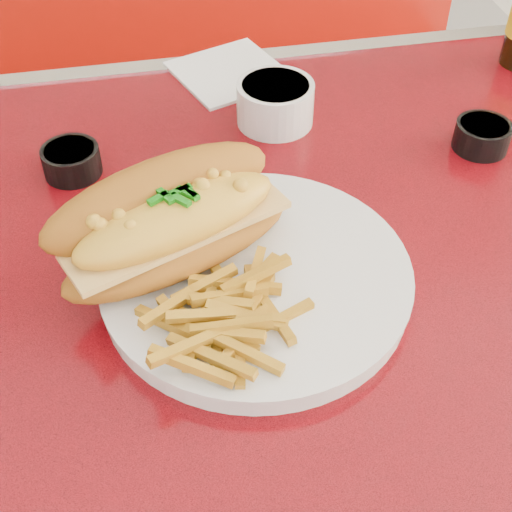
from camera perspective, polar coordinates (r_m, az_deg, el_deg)
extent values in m
cube|color=red|center=(0.71, 3.68, -1.45)|extent=(1.20, 0.80, 0.04)
cube|color=white|center=(1.02, -1.97, 14.51)|extent=(1.22, 0.03, 0.04)
cylinder|color=white|center=(1.02, 2.68, -16.57)|extent=(0.09, 0.09, 0.72)
cube|color=#A4150A|center=(1.63, -3.86, 4.94)|extent=(1.20, 0.50, 0.45)
cylinder|color=silver|center=(0.66, 0.00, -1.89)|extent=(0.33, 0.33, 0.02)
cylinder|color=silver|center=(0.65, 0.00, -1.22)|extent=(0.33, 0.33, 0.00)
ellipsoid|color=#A4611A|center=(0.65, -6.15, 0.92)|extent=(0.24, 0.16, 0.05)
cube|color=#E4B966|center=(0.64, -6.27, 2.14)|extent=(0.21, 0.13, 0.01)
ellipsoid|color=gold|center=(0.63, -6.36, 2.98)|extent=(0.21, 0.13, 0.05)
ellipsoid|color=#A4611A|center=(0.65, -7.72, 4.69)|extent=(0.24, 0.16, 0.09)
cube|color=silver|center=(0.64, 6.09, -2.47)|extent=(0.03, 0.12, 0.00)
cube|color=silver|center=(0.70, 5.54, 1.93)|extent=(0.02, 0.03, 0.00)
cylinder|color=silver|center=(0.87, 1.54, 12.11)|extent=(0.11, 0.11, 0.05)
cylinder|color=black|center=(0.85, 1.57, 13.39)|extent=(0.10, 0.10, 0.01)
cylinder|color=black|center=(0.81, -14.54, 7.37)|extent=(0.07, 0.07, 0.03)
cylinder|color=#CC7E4A|center=(0.81, -14.70, 8.09)|extent=(0.06, 0.06, 0.01)
cylinder|color=black|center=(0.87, 17.62, 9.14)|extent=(0.07, 0.07, 0.03)
cylinder|color=#CC7E4A|center=(0.86, 17.81, 9.83)|extent=(0.06, 0.06, 0.01)
cube|color=white|center=(0.98, -2.11, 14.48)|extent=(0.17, 0.17, 0.00)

